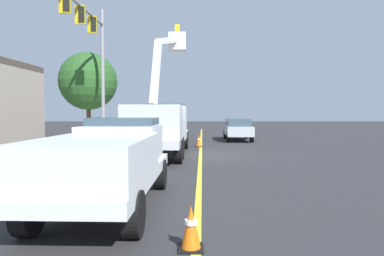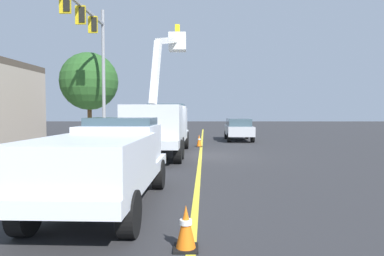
{
  "view_description": "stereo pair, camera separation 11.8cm",
  "coord_description": "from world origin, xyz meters",
  "views": [
    {
      "loc": [
        -16.52,
        0.44,
        2.22
      ],
      "look_at": [
        0.11,
        0.43,
        1.4
      ],
      "focal_mm": 30.76,
      "sensor_mm": 36.0,
      "label": 1
    },
    {
      "loc": [
        -16.52,
        0.32,
        2.22
      ],
      "look_at": [
        0.11,
        0.43,
        1.4
      ],
      "focal_mm": 30.76,
      "sensor_mm": 36.0,
      "label": 2
    }
  ],
  "objects": [
    {
      "name": "traffic_cone_leading",
      "position": [
        -11.33,
        0.45,
        0.36
      ],
      "size": [
        0.4,
        0.4,
        0.72
      ],
      "color": "black",
      "rests_on": "ground"
    },
    {
      "name": "traffic_signal_mast",
      "position": [
        3.39,
        6.41,
        6.24
      ],
      "size": [
        7.02,
        0.69,
        8.94
      ],
      "color": "gray",
      "rests_on": "ground"
    },
    {
      "name": "street_tree_right",
      "position": [
        8.26,
        8.21,
        4.5
      ],
      "size": [
        4.3,
        4.3,
        6.66
      ],
      "color": "brown",
      "rests_on": "ground"
    },
    {
      "name": "ground",
      "position": [
        0.0,
        0.0,
        0.0
      ],
      "size": [
        120.0,
        120.0,
        0.0
      ],
      "primitive_type": "plane",
      "color": "#2D2D30"
    },
    {
      "name": "lane_centre_stripe",
      "position": [
        0.0,
        0.0,
        0.0
      ],
      "size": [
        49.98,
        1.79,
        0.01
      ],
      "primitive_type": "cube",
      "rotation": [
        0.0,
        0.0,
        -0.03
      ],
      "color": "yellow",
      "rests_on": "ground"
    },
    {
      "name": "utility_bucket_truck",
      "position": [
        0.51,
        2.03,
        1.61
      ],
      "size": [
        8.28,
        2.81,
        6.81
      ],
      "color": "silver",
      "rests_on": "ground"
    },
    {
      "name": "traffic_cone_mid_front",
      "position": [
        4.24,
        0.0,
        0.39
      ],
      "size": [
        0.4,
        0.4,
        0.79
      ],
      "color": "black",
      "rests_on": "ground"
    },
    {
      "name": "sidewalk_far_side",
      "position": [
        0.25,
        7.53,
        0.06
      ],
      "size": [
        60.09,
        5.55,
        0.12
      ],
      "primitive_type": "cube",
      "rotation": [
        0.0,
        0.0,
        -0.03
      ],
      "color": "#B2ADA3",
      "rests_on": "ground"
    },
    {
      "name": "service_pickup_truck",
      "position": [
        -8.97,
        2.35,
        1.12
      ],
      "size": [
        5.67,
        2.34,
        2.06
      ],
      "color": "white",
      "rests_on": "ground"
    },
    {
      "name": "passing_minivan",
      "position": [
        8.99,
        -3.13,
        0.97
      ],
      "size": [
        4.86,
        2.08,
        1.69
      ],
      "color": "silver",
      "rests_on": "ground"
    }
  ]
}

